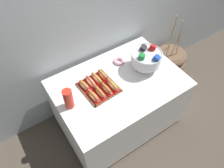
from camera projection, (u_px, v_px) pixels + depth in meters
ground_plane at (118, 119)px, 2.78m from camera, size 10.00×10.00×0.00m
back_wall at (87, 8)px, 2.07m from camera, size 6.00×0.10×2.60m
buffet_table at (118, 102)px, 2.48m from camera, size 1.32×0.91×0.74m
floor_vase at (168, 65)px, 3.10m from camera, size 0.50×0.50×1.04m
serving_tray at (99, 88)px, 2.16m from camera, size 0.35×0.38×0.01m
hot_dog_0 at (94, 96)px, 2.05m from camera, size 0.08×0.17×0.06m
hot_dog_1 at (100, 93)px, 2.08m from camera, size 0.07×0.17×0.06m
hot_dog_2 at (107, 89)px, 2.11m from camera, size 0.07×0.17×0.06m
hot_dog_3 at (113, 85)px, 2.14m from camera, size 0.07×0.18×0.06m
hot_dog_4 at (84, 86)px, 2.13m from camera, size 0.08×0.16×0.06m
hot_dog_5 at (91, 82)px, 2.16m from camera, size 0.07×0.18×0.06m
hot_dog_6 at (97, 79)px, 2.19m from camera, size 0.07×0.18×0.06m
hot_dog_7 at (103, 75)px, 2.22m from camera, size 0.07×0.16×0.06m
punch_bowl at (146, 58)px, 2.22m from camera, size 0.33×0.33×0.27m
cup_stack at (68, 99)px, 1.94m from camera, size 0.09×0.09×0.22m
donut at (119, 61)px, 2.38m from camera, size 0.12×0.12×0.03m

